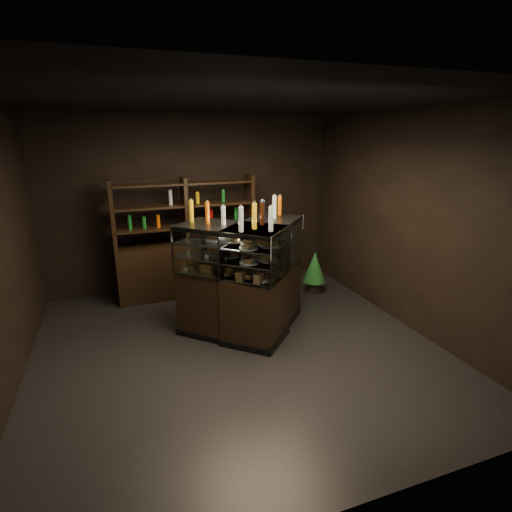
{
  "coord_description": "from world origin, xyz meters",
  "views": [
    {
      "loc": [
        -1.34,
        -4.4,
        2.66
      ],
      "look_at": [
        0.32,
        0.17,
        1.17
      ],
      "focal_mm": 28.0,
      "sensor_mm": 36.0,
      "label": 1
    }
  ],
  "objects": [
    {
      "name": "back_shelving",
      "position": [
        -0.24,
        2.05,
        0.61
      ],
      "size": [
        2.31,
        0.46,
        2.0
      ],
      "rotation": [
        0.0,
        0.0,
        0.02
      ],
      "color": "black",
      "rests_on": "ground"
    },
    {
      "name": "display_case",
      "position": [
        0.29,
        0.4,
        0.51
      ],
      "size": [
        1.95,
        1.53,
        1.54
      ],
      "rotation": [
        0.0,
        0.0,
        0.04
      ],
      "color": "black",
      "rests_on": "ground"
    },
    {
      "name": "ground",
      "position": [
        0.0,
        0.0,
        0.0
      ],
      "size": [
        5.0,
        5.0,
        0.0
      ],
      "primitive_type": "plane",
      "color": "black",
      "rests_on": "ground"
    },
    {
      "name": "food_display",
      "position": [
        0.29,
        0.4,
        1.18
      ],
      "size": [
        1.5,
        1.06,
        0.47
      ],
      "color": "gold",
      "rests_on": "display_case"
    },
    {
      "name": "bottles_top",
      "position": [
        0.29,
        0.4,
        1.68
      ],
      "size": [
        1.32,
        0.92,
        0.3
      ],
      "color": "yellow",
      "rests_on": "display_case"
    },
    {
      "name": "room_shell",
      "position": [
        0.0,
        0.0,
        1.94
      ],
      "size": [
        5.02,
        5.02,
        3.01
      ],
      "color": "black",
      "rests_on": "ground"
    },
    {
      "name": "potted_conifer",
      "position": [
        1.84,
        1.39,
        0.47
      ],
      "size": [
        0.39,
        0.39,
        0.83
      ],
      "rotation": [
        0.0,
        0.0,
        0.3
      ],
      "color": "black",
      "rests_on": "ground"
    }
  ]
}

